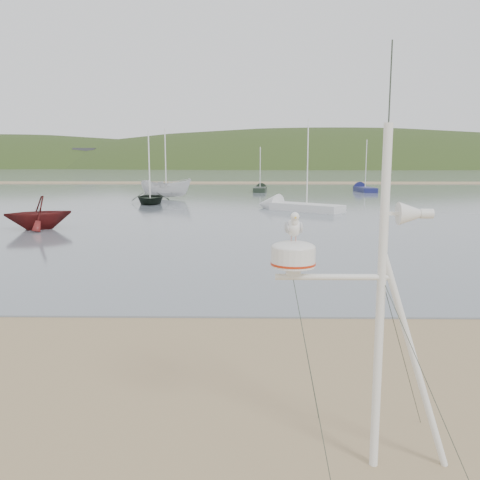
{
  "coord_description": "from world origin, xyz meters",
  "views": [
    {
      "loc": [
        2.22,
        -7.13,
        3.58
      ],
      "look_at": [
        2.1,
        1.0,
        2.29
      ],
      "focal_mm": 38.0,
      "sensor_mm": 36.0,
      "label": 1
    }
  ],
  "objects_px": {
    "sailboat_blue_far": "(361,188)",
    "boat_red": "(37,198)",
    "mast_rig": "(373,373)",
    "sailboat_white_near": "(285,206)",
    "sailboat_dark_mid": "(261,189)",
    "boat_white": "(166,172)",
    "boat_dark": "(149,176)"
  },
  "relations": [
    {
      "from": "sailboat_blue_far",
      "to": "sailboat_dark_mid",
      "type": "relative_size",
      "value": 1.17
    },
    {
      "from": "boat_dark",
      "to": "boat_white",
      "type": "height_order",
      "value": "boat_white"
    },
    {
      "from": "mast_rig",
      "to": "sailboat_white_near",
      "type": "bearing_deg",
      "value": 87.62
    },
    {
      "from": "boat_white",
      "to": "sailboat_blue_far",
      "type": "height_order",
      "value": "sailboat_blue_far"
    },
    {
      "from": "boat_red",
      "to": "sailboat_dark_mid",
      "type": "height_order",
      "value": "sailboat_dark_mid"
    },
    {
      "from": "boat_dark",
      "to": "boat_white",
      "type": "relative_size",
      "value": 0.94
    },
    {
      "from": "sailboat_blue_far",
      "to": "sailboat_dark_mid",
      "type": "xyz_separation_m",
      "value": [
        -11.46,
        -0.65,
        0.0
      ]
    },
    {
      "from": "boat_red",
      "to": "mast_rig",
      "type": "bearing_deg",
      "value": 0.87
    },
    {
      "from": "sailboat_blue_far",
      "to": "sailboat_dark_mid",
      "type": "bearing_deg",
      "value": -176.73
    },
    {
      "from": "mast_rig",
      "to": "boat_white",
      "type": "bearing_deg",
      "value": 102.25
    },
    {
      "from": "boat_white",
      "to": "sailboat_white_near",
      "type": "height_order",
      "value": "sailboat_white_near"
    },
    {
      "from": "sailboat_blue_far",
      "to": "boat_red",
      "type": "bearing_deg",
      "value": -126.08
    },
    {
      "from": "boat_white",
      "to": "sailboat_dark_mid",
      "type": "xyz_separation_m",
      "value": [
        8.93,
        11.18,
        -2.1
      ]
    },
    {
      "from": "boat_dark",
      "to": "sailboat_white_near",
      "type": "xyz_separation_m",
      "value": [
        10.57,
        -4.54,
        -1.95
      ]
    },
    {
      "from": "boat_dark",
      "to": "sailboat_dark_mid",
      "type": "bearing_deg",
      "value": 52.39
    },
    {
      "from": "boat_white",
      "to": "sailboat_dark_mid",
      "type": "height_order",
      "value": "sailboat_dark_mid"
    },
    {
      "from": "boat_dark",
      "to": "sailboat_blue_far",
      "type": "relative_size",
      "value": 0.71
    },
    {
      "from": "mast_rig",
      "to": "sailboat_dark_mid",
      "type": "bearing_deg",
      "value": 89.92
    },
    {
      "from": "mast_rig",
      "to": "sailboat_white_near",
      "type": "height_order",
      "value": "sailboat_white_near"
    },
    {
      "from": "sailboat_dark_mid",
      "to": "boat_dark",
      "type": "bearing_deg",
      "value": -119.26
    },
    {
      "from": "mast_rig",
      "to": "boat_dark",
      "type": "distance_m",
      "value": 36.48
    },
    {
      "from": "sailboat_white_near",
      "to": "mast_rig",
      "type": "bearing_deg",
      "value": -92.38
    },
    {
      "from": "sailboat_dark_mid",
      "to": "mast_rig",
      "type": "bearing_deg",
      "value": -90.08
    },
    {
      "from": "boat_white",
      "to": "boat_dark",
      "type": "bearing_deg",
      "value": -177.3
    },
    {
      "from": "sailboat_white_near",
      "to": "sailboat_dark_mid",
      "type": "distance_m",
      "value": 21.27
    },
    {
      "from": "mast_rig",
      "to": "sailboat_dark_mid",
      "type": "relative_size",
      "value": 0.9
    },
    {
      "from": "boat_dark",
      "to": "boat_red",
      "type": "height_order",
      "value": "boat_dark"
    },
    {
      "from": "mast_rig",
      "to": "boat_red",
      "type": "xyz_separation_m",
      "value": [
        -12.13,
        20.15,
        0.49
      ]
    },
    {
      "from": "mast_rig",
      "to": "sailboat_blue_far",
      "type": "distance_m",
      "value": 53.87
    },
    {
      "from": "boat_white",
      "to": "sailboat_blue_far",
      "type": "relative_size",
      "value": 0.76
    },
    {
      "from": "boat_red",
      "to": "boat_white",
      "type": "xyz_separation_m",
      "value": [
        3.27,
        20.64,
        0.75
      ]
    },
    {
      "from": "mast_rig",
      "to": "boat_red",
      "type": "relative_size",
      "value": 1.49
    }
  ]
}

